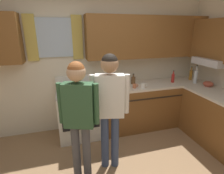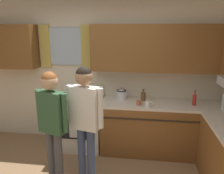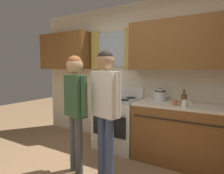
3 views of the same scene
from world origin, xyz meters
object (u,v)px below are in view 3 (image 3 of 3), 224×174
mug_ceramic_white (185,104)px  stovetop_kettle (160,95)px  cup_terracotta (175,103)px  bottle_squat_brown (184,98)px  stove_oven (118,122)px  adult_left (75,100)px  adult_in_plaid (105,99)px

mug_ceramic_white → stovetop_kettle: size_ratio=0.46×
cup_terracotta → mug_ceramic_white: size_ratio=0.87×
cup_terracotta → stovetop_kettle: stovetop_kettle is taller
bottle_squat_brown → mug_ceramic_white: bearing=-76.5°
stove_oven → adult_left: adult_left is taller
stove_oven → adult_in_plaid: 1.14m
stove_oven → bottle_squat_brown: bottle_squat_brown is taller
cup_terracotta → adult_left: adult_left is taller
stovetop_kettle → stove_oven: bearing=-170.3°
cup_terracotta → adult_left: size_ratio=0.07×
stove_oven → bottle_squat_brown: size_ratio=5.37×
stovetop_kettle → adult_in_plaid: (-0.38, -1.05, 0.05)m
bottle_squat_brown → adult_in_plaid: (-0.76, -1.02, 0.06)m
cup_terracotta → adult_in_plaid: (-0.69, -0.77, 0.10)m
stove_oven → adult_in_plaid: bearing=-70.3°
stovetop_kettle → adult_in_plaid: 1.12m
stove_oven → mug_ceramic_white: size_ratio=8.76×
mug_ceramic_white → adult_left: adult_left is taller
bottle_squat_brown → stove_oven: bearing=-175.5°
bottle_squat_brown → adult_in_plaid: size_ratio=0.12×
adult_left → adult_in_plaid: adult_in_plaid is taller
mug_ceramic_white → stovetop_kettle: (-0.45, 0.34, 0.05)m
stove_oven → adult_left: (-0.08, -1.03, 0.54)m
adult_in_plaid → cup_terracotta: bearing=48.2°
stove_oven → cup_terracotta: size_ratio=10.11×
bottle_squat_brown → adult_left: (-1.18, -1.11, 0.03)m
mug_ceramic_white → adult_left: bearing=-146.9°
adult_left → adult_in_plaid: bearing=13.3°
bottle_squat_brown → stovetop_kettle: 0.38m
bottle_squat_brown → adult_left: 1.62m
cup_terracotta → stove_oven: bearing=171.2°
cup_terracotta → adult_left: 1.41m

